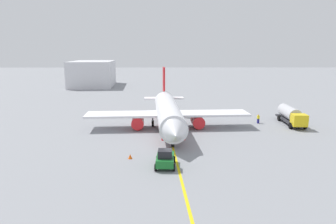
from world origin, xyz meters
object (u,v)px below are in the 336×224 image
Objects in this scene: refueling_worker at (258,119)px; airplane at (168,113)px; fuel_tanker at (291,115)px; pushback_tug at (165,159)px; safety_cone_nose at (130,156)px.

airplane is at bearing -77.72° from refueling_worker.
airplane is 22.88m from fuel_tanker.
pushback_tug reaches higher than refueling_worker.
safety_cone_nose is (17.93, -27.51, -1.43)m from fuel_tanker.
airplane reaches higher than fuel_tanker.
airplane is 8.50× the size of pushback_tug.
safety_cone_nose is (15.06, -4.84, -2.49)m from airplane.
airplane reaches higher than refueling_worker.
airplane is 17.42m from refueling_worker.
fuel_tanker is 2.73× the size of pushback_tug.
refueling_worker is (-0.81, -5.76, -0.90)m from fuel_tanker.
airplane is 18.31× the size of refueling_worker.
pushback_tug is at bearing 57.77° from safety_cone_nose.
safety_cone_nose is at bearing -17.80° from airplane.
airplane reaches higher than pushback_tug.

